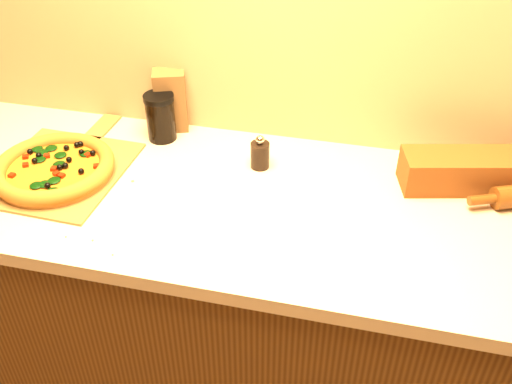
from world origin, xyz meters
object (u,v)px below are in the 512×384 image
pizza (54,168)px  pizza_peel (62,169)px  dark_jar (161,117)px  pepper_grinder (260,154)px

pizza → pizza_peel: bearing=89.2°
pizza → dark_jar: bearing=50.7°
pizza → pepper_grinder: bearing=18.4°
pepper_grinder → pizza_peel: bearing=-165.1°
pizza_peel → dark_jar: bearing=48.6°
dark_jar → pizza: bearing=-129.3°
pizza → pepper_grinder: size_ratio=3.25×
pizza → pepper_grinder: pepper_grinder is taller
pepper_grinder → dark_jar: bearing=165.5°
dark_jar → pizza_peel: bearing=-133.4°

